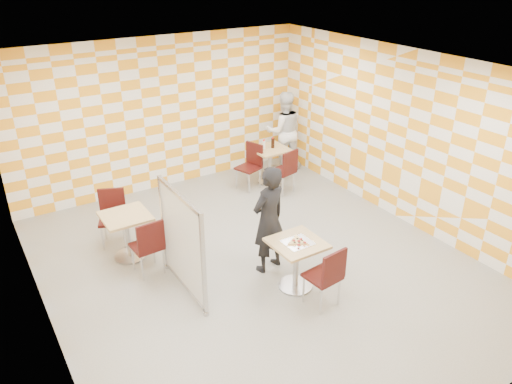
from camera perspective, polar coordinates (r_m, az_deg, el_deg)
room_shell at (r=7.50m, az=-2.04°, el=3.20°), size 7.00×7.00×7.00m
main_table at (r=7.10m, az=4.64°, el=-7.38°), size 0.70×0.70×0.75m
second_table at (r=10.32m, az=1.58°, el=3.76°), size 0.70×0.70×0.75m
empty_table at (r=7.99m, az=-14.52°, el=-4.09°), size 0.70×0.70×0.75m
chair_main_front at (r=6.74m, az=8.19°, el=-9.22°), size 0.46×0.47×0.92m
chair_second_front at (r=9.80m, az=3.44°, el=2.72°), size 0.51×0.52×0.92m
chair_second_side at (r=10.07m, az=-0.56°, el=3.41°), size 0.54×0.53×0.92m
chair_empty_near at (r=7.47m, az=-12.16°, el=-5.77°), size 0.44×0.45×0.92m
chair_empty_far at (r=8.47m, az=-16.08°, el=-2.24°), size 0.56×0.56×0.92m
partition at (r=6.93m, az=-8.44°, el=-5.76°), size 0.08×1.38×1.55m
man_dark at (r=7.32m, az=1.47°, el=-3.18°), size 0.68×0.52×1.67m
man_white at (r=10.93m, az=3.20°, el=7.00°), size 1.01×0.90×1.73m
pizza_on_foil at (r=6.95m, az=4.79°, el=-5.65°), size 0.40×0.40×0.04m
sport_bottle at (r=10.18m, az=0.91°, el=5.45°), size 0.06×0.06×0.20m
soda_bottle at (r=10.23m, az=1.94°, el=5.63°), size 0.07×0.07×0.23m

